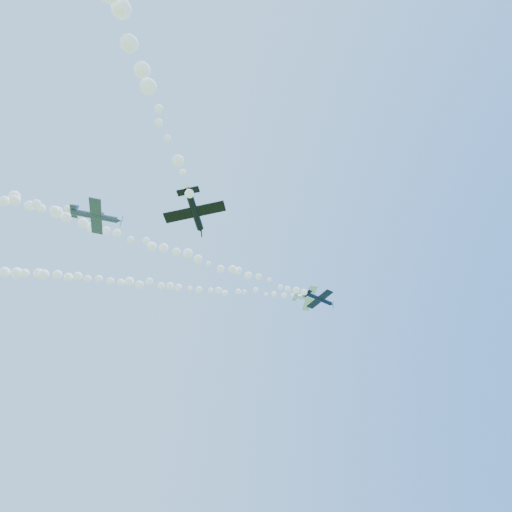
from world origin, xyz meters
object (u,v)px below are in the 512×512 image
object	(u,v)px
plane_white	(309,298)
plane_grey	(96,216)
plane_navy	(319,299)
plane_black	(195,211)

from	to	relation	value
plane_white	plane_grey	world-z (taller)	plane_white
plane_white	plane_grey	bearing A→B (deg)	-143.39
plane_navy	plane_grey	xyz separation A→B (m)	(-41.03, -12.99, -4.22)
plane_navy	plane_grey	world-z (taller)	plane_navy
plane_grey	plane_black	bearing A→B (deg)	-42.81
plane_white	plane_navy	size ratio (longest dim) A/B	1.11
plane_white	plane_navy	xyz separation A→B (m)	(-2.26, -8.20, -6.20)
plane_white	plane_navy	distance (m)	10.52
plane_black	plane_white	bearing A→B (deg)	-14.40
plane_navy	plane_black	size ratio (longest dim) A/B	1.06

